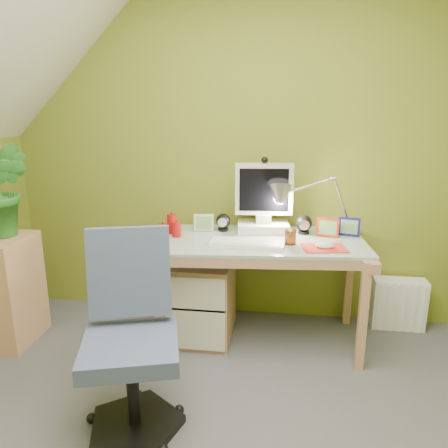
# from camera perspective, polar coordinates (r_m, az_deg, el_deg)

# --- Properties ---
(wall_back) EXTENTS (3.20, 0.01, 2.40)m
(wall_back) POSITION_cam_1_polar(r_m,az_deg,el_deg) (3.07, 1.54, 9.27)
(wall_back) COLOR olive
(wall_back) RESTS_ON floor
(desk) EXTENTS (1.35, 0.76, 0.70)m
(desk) POSITION_cam_1_polar(r_m,az_deg,el_deg) (2.92, 4.77, -8.50)
(desk) COLOR tan
(desk) RESTS_ON floor
(monitor) EXTENTS (0.41, 0.26, 0.54)m
(monitor) POSITION_cam_1_polar(r_m,az_deg,el_deg) (2.90, 5.24, 4.16)
(monitor) COLOR beige
(monitor) RESTS_ON desk
(speaker_left) EXTENTS (0.11, 0.11, 0.12)m
(speaker_left) POSITION_cam_1_polar(r_m,az_deg,el_deg) (2.96, -0.11, 0.24)
(speaker_left) COLOR black
(speaker_left) RESTS_ON desk
(speaker_right) EXTENTS (0.11, 0.11, 0.13)m
(speaker_right) POSITION_cam_1_polar(r_m,az_deg,el_deg) (2.93, 10.40, -0.05)
(speaker_right) COLOR black
(speaker_right) RESTS_ON desk
(keyboard) EXTENTS (0.46, 0.17, 0.02)m
(keyboard) POSITION_cam_1_polar(r_m,az_deg,el_deg) (2.66, 3.06, -2.56)
(keyboard) COLOR white
(keyboard) RESTS_ON desk
(mousepad) EXTENTS (0.28, 0.22, 0.01)m
(mousepad) POSITION_cam_1_polar(r_m,az_deg,el_deg) (2.67, 12.95, -3.08)
(mousepad) COLOR red
(mousepad) RESTS_ON desk
(mouse) EXTENTS (0.12, 0.08, 0.04)m
(mouse) POSITION_cam_1_polar(r_m,az_deg,el_deg) (2.67, 12.97, -2.74)
(mouse) COLOR white
(mouse) RESTS_ON mousepad
(amber_tumbler) EXTENTS (0.08, 0.08, 0.09)m
(amber_tumbler) POSITION_cam_1_polar(r_m,az_deg,el_deg) (2.70, 8.67, -1.70)
(amber_tumbler) COLOR brown
(amber_tumbler) RESTS_ON desk
(candle_cluster) EXTENTS (0.20, 0.19, 0.13)m
(candle_cluster) POSITION_cam_1_polar(r_m,az_deg,el_deg) (2.88, -7.04, -0.19)
(candle_cluster) COLOR #B01111
(candle_cluster) RESTS_ON desk
(photo_frame_red) EXTENTS (0.14, 0.05, 0.12)m
(photo_frame_red) POSITION_cam_1_polar(r_m,az_deg,el_deg) (2.91, 13.38, -0.42)
(photo_frame_red) COLOR red
(photo_frame_red) RESTS_ON desk
(photo_frame_blue) EXTENTS (0.14, 0.05, 0.12)m
(photo_frame_blue) POSITION_cam_1_polar(r_m,az_deg,el_deg) (2.96, 16.00, -0.32)
(photo_frame_blue) COLOR navy
(photo_frame_blue) RESTS_ON desk
(photo_frame_green) EXTENTS (0.14, 0.04, 0.11)m
(photo_frame_green) POSITION_cam_1_polar(r_m,az_deg,el_deg) (2.96, -2.65, 0.20)
(photo_frame_green) COLOR #B6CE8E
(photo_frame_green) RESTS_ON desk
(desk_lamp) EXTENTS (0.56, 0.34, 0.56)m
(desk_lamp) POSITION_cam_1_polar(r_m,az_deg,el_deg) (2.92, 14.13, 4.05)
(desk_lamp) COLOR silver
(desk_lamp) RESTS_ON desk
(side_ledge) EXTENTS (0.26, 0.41, 0.71)m
(side_ledge) POSITION_cam_1_polar(r_m,az_deg,el_deg) (3.19, -26.07, -7.78)
(side_ledge) COLOR tan
(side_ledge) RESTS_ON floor
(potted_plant) EXTENTS (0.37, 0.32, 0.60)m
(potted_plant) POSITION_cam_1_polar(r_m,az_deg,el_deg) (3.06, -26.99, 3.97)
(potted_plant) COLOR #307C29
(potted_plant) RESTS_ON side_ledge
(task_chair) EXTENTS (0.61, 0.61, 0.90)m
(task_chair) POSITION_cam_1_polar(r_m,az_deg,el_deg) (2.13, -12.16, -15.38)
(task_chair) COLOR #444F70
(task_chair) RESTS_ON floor
(radiator) EXTENTS (0.36, 0.14, 0.36)m
(radiator) POSITION_cam_1_polar(r_m,az_deg,el_deg) (3.34, 21.80, -9.64)
(radiator) COLOR white
(radiator) RESTS_ON floor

